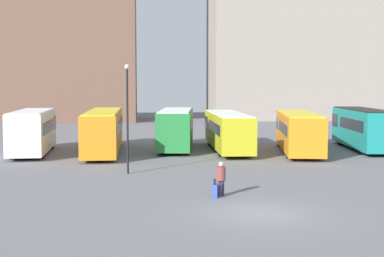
{
  "coord_description": "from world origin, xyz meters",
  "views": [
    {
      "loc": [
        -4.66,
        -20.95,
        5.18
      ],
      "look_at": [
        -1.64,
        11.88,
        2.49
      ],
      "focal_mm": 50.0,
      "sensor_mm": 36.0,
      "label": 1
    }
  ],
  "objects_px": {
    "bus_1": "(104,130)",
    "bus_3": "(228,130)",
    "bus_2": "(176,128)",
    "bus_0": "(33,130)",
    "bus_4": "(298,131)",
    "suitcase": "(215,191)",
    "traveler": "(221,176)",
    "lamp_post_1": "(127,111)",
    "bus_5": "(363,127)"
  },
  "relations": [
    {
      "from": "bus_1",
      "to": "bus_3",
      "type": "xyz_separation_m",
      "value": [
        9.7,
        0.43,
        -0.12
      ]
    },
    {
      "from": "bus_2",
      "to": "bus_3",
      "type": "xyz_separation_m",
      "value": [
        4.04,
        -0.95,
        -0.1
      ]
    },
    {
      "from": "bus_0",
      "to": "bus_2",
      "type": "height_order",
      "value": "bus_0"
    },
    {
      "from": "bus_4",
      "to": "suitcase",
      "type": "height_order",
      "value": "bus_4"
    },
    {
      "from": "traveler",
      "to": "bus_1",
      "type": "bearing_deg",
      "value": 33.44
    },
    {
      "from": "bus_3",
      "to": "bus_4",
      "type": "xyz_separation_m",
      "value": [
        5.26,
        -1.68,
        0.03
      ]
    },
    {
      "from": "lamp_post_1",
      "to": "bus_5",
      "type": "bearing_deg",
      "value": 28.97
    },
    {
      "from": "bus_2",
      "to": "suitcase",
      "type": "xyz_separation_m",
      "value": [
        0.64,
        -18.68,
        -1.42
      ]
    },
    {
      "from": "bus_1",
      "to": "traveler",
      "type": "bearing_deg",
      "value": -158.89
    },
    {
      "from": "traveler",
      "to": "bus_0",
      "type": "bearing_deg",
      "value": 47.72
    },
    {
      "from": "bus_2",
      "to": "suitcase",
      "type": "distance_m",
      "value": 18.74
    },
    {
      "from": "bus_1",
      "to": "bus_3",
      "type": "relative_size",
      "value": 1.07
    },
    {
      "from": "bus_2",
      "to": "bus_3",
      "type": "height_order",
      "value": "bus_2"
    },
    {
      "from": "bus_1",
      "to": "lamp_post_1",
      "type": "height_order",
      "value": "lamp_post_1"
    },
    {
      "from": "bus_1",
      "to": "bus_2",
      "type": "height_order",
      "value": "bus_1"
    },
    {
      "from": "traveler",
      "to": "bus_3",
      "type": "bearing_deg",
      "value": 2.01
    },
    {
      "from": "bus_4",
      "to": "lamp_post_1",
      "type": "relative_size",
      "value": 1.8
    },
    {
      "from": "bus_0",
      "to": "traveler",
      "type": "distance_m",
      "value": 20.45
    },
    {
      "from": "bus_1",
      "to": "traveler",
      "type": "xyz_separation_m",
      "value": [
        6.63,
        -16.91,
        -0.8
      ]
    },
    {
      "from": "bus_0",
      "to": "traveler",
      "type": "height_order",
      "value": "bus_0"
    },
    {
      "from": "bus_1",
      "to": "bus_4",
      "type": "bearing_deg",
      "value": -95.09
    },
    {
      "from": "bus_0",
      "to": "traveler",
      "type": "relative_size",
      "value": 5.75
    },
    {
      "from": "bus_0",
      "to": "bus_3",
      "type": "bearing_deg",
      "value": -90.1
    },
    {
      "from": "traveler",
      "to": "suitcase",
      "type": "bearing_deg",
      "value": 151.06
    },
    {
      "from": "bus_2",
      "to": "suitcase",
      "type": "relative_size",
      "value": 10.35
    },
    {
      "from": "bus_5",
      "to": "bus_4",
      "type": "bearing_deg",
      "value": 109.39
    },
    {
      "from": "bus_1",
      "to": "bus_2",
      "type": "distance_m",
      "value": 5.82
    },
    {
      "from": "bus_0",
      "to": "bus_3",
      "type": "relative_size",
      "value": 0.79
    },
    {
      "from": "bus_1",
      "to": "bus_4",
      "type": "distance_m",
      "value": 15.01
    },
    {
      "from": "bus_5",
      "to": "traveler",
      "type": "height_order",
      "value": "bus_5"
    },
    {
      "from": "traveler",
      "to": "lamp_post_1",
      "type": "height_order",
      "value": "lamp_post_1"
    },
    {
      "from": "bus_0",
      "to": "suitcase",
      "type": "relative_size",
      "value": 10.22
    },
    {
      "from": "bus_4",
      "to": "bus_1",
      "type": "bearing_deg",
      "value": 95.13
    },
    {
      "from": "bus_1",
      "to": "lamp_post_1",
      "type": "relative_size",
      "value": 1.97
    },
    {
      "from": "bus_3",
      "to": "suitcase",
      "type": "height_order",
      "value": "bus_3"
    },
    {
      "from": "bus_1",
      "to": "bus_3",
      "type": "bearing_deg",
      "value": -87.75
    },
    {
      "from": "bus_1",
      "to": "bus_3",
      "type": "height_order",
      "value": "bus_1"
    },
    {
      "from": "bus_0",
      "to": "bus_4",
      "type": "bearing_deg",
      "value": -95.6
    },
    {
      "from": "lamp_post_1",
      "to": "suitcase",
      "type": "bearing_deg",
      "value": -59.52
    },
    {
      "from": "bus_3",
      "to": "suitcase",
      "type": "relative_size",
      "value": 12.91
    },
    {
      "from": "traveler",
      "to": "suitcase",
      "type": "distance_m",
      "value": 0.82
    },
    {
      "from": "traveler",
      "to": "lamp_post_1",
      "type": "relative_size",
      "value": 0.25
    },
    {
      "from": "bus_3",
      "to": "suitcase",
      "type": "xyz_separation_m",
      "value": [
        -3.4,
        -17.73,
        -1.32
      ]
    },
    {
      "from": "bus_2",
      "to": "suitcase",
      "type": "bearing_deg",
      "value": -171.37
    },
    {
      "from": "suitcase",
      "to": "bus_0",
      "type": "bearing_deg",
      "value": 46.32
    },
    {
      "from": "traveler",
      "to": "lamp_post_1",
      "type": "distance_m",
      "value": 8.55
    },
    {
      "from": "suitcase",
      "to": "lamp_post_1",
      "type": "relative_size",
      "value": 0.14
    },
    {
      "from": "bus_0",
      "to": "bus_2",
      "type": "bearing_deg",
      "value": -84.15
    },
    {
      "from": "bus_4",
      "to": "traveler",
      "type": "distance_m",
      "value": 17.75
    },
    {
      "from": "bus_1",
      "to": "traveler",
      "type": "relative_size",
      "value": 7.76
    }
  ]
}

